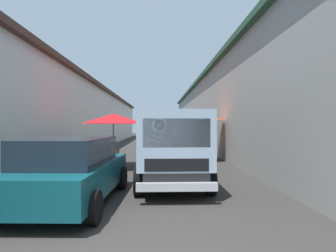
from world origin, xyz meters
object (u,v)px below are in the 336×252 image
Objects in this scene: fruit_stall_mid_lane at (200,124)px; delivery_truck at (173,150)px; hatchback_car at (72,170)px; fruit_stall_far_right at (171,126)px; vendor_by_crates at (158,137)px; fruit_stall_near_left at (113,123)px; parked_scooter at (184,145)px.

fruit_stall_mid_lane is 0.49× the size of delivery_truck.
delivery_truck is (1.25, -2.31, 0.30)m from hatchback_car.
fruit_stall_mid_lane reaches higher than fruit_stall_far_right.
vendor_by_crates is at bearing 2.31° from delivery_truck.
fruit_stall_far_right is 12.76m from delivery_truck.
fruit_stall_near_left is 9.60m from fruit_stall_far_right.
vendor_by_crates reaches higher than parked_scooter.
vendor_by_crates reaches higher than hatchback_car.
fruit_stall_near_left is 1.05× the size of fruit_stall_mid_lane.
hatchback_car is at bearing 150.65° from fruit_stall_mid_lane.
vendor_by_crates is (10.58, 0.43, -0.12)m from delivery_truck.
hatchback_car is at bearing 168.46° from fruit_stall_far_right.
fruit_stall_near_left reaches higher than parked_scooter.
vendor_by_crates is at bearing -14.30° from fruit_stall_near_left.
delivery_truck is 10.59m from vendor_by_crates.
fruit_stall_far_right is at bearing -11.54° from hatchback_car.
vendor_by_crates is (7.04, -1.79, -0.88)m from fruit_stall_near_left.
fruit_stall_mid_lane is 1.52× the size of vendor_by_crates.
parked_scooter is (11.53, -3.53, -0.29)m from hatchback_car.
delivery_truck is at bearing -147.90° from fruit_stall_near_left.
fruit_stall_near_left is at bearing 165.70° from vendor_by_crates.
delivery_truck is (-3.54, -2.22, -0.76)m from fruit_stall_near_left.
fruit_stall_far_right is 0.57× the size of delivery_truck.
fruit_stall_far_right is (9.19, -2.76, -0.17)m from fruit_stall_near_left.
delivery_truck is (-12.73, 0.54, -0.59)m from fruit_stall_far_right.
hatchback_car is at bearing 162.97° from parked_scooter.
fruit_stall_far_right is at bearing -2.43° from delivery_truck.
parked_scooter is at bearing 5.20° from fruit_stall_mid_lane.
fruit_stall_mid_lane is at bearing -174.80° from parked_scooter.
vendor_by_crates is (-2.15, 0.97, -0.71)m from fruit_stall_far_right.
fruit_stall_mid_lane is at bearing -15.78° from delivery_truck.
vendor_by_crates is 1.73m from parked_scooter.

